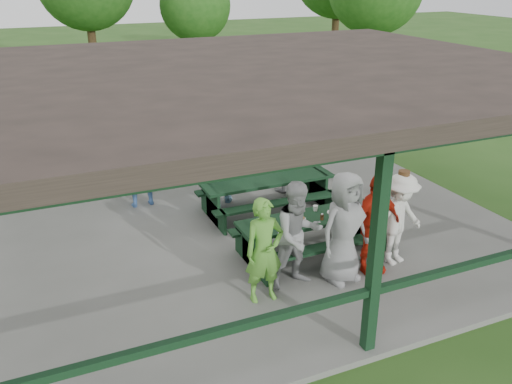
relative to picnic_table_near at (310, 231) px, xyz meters
name	(u,v)px	position (x,y,z in m)	size (l,w,h in m)	color
ground	(256,237)	(-0.53, 1.20, -0.58)	(90.00, 90.00, 0.00)	#264D18
concrete_slab	(256,234)	(-0.53, 1.20, -0.53)	(10.00, 8.00, 0.10)	slate
pavilion_structure	(256,75)	(-0.53, 1.20, 2.59)	(10.60, 8.60, 3.24)	black
picnic_table_near	(310,231)	(0.00, 0.00, 0.00)	(2.63, 1.39, 0.75)	black
picnic_table_far	(268,191)	(0.09, 2.00, 0.00)	(2.80, 1.39, 0.75)	black
table_setting	(314,213)	(0.09, 0.04, 0.31)	(2.34, 0.45, 0.10)	white
contestant_green	(264,251)	(-1.33, -0.95, 0.37)	(0.62, 0.40, 1.69)	#5DA937
contestant_grey_left	(298,235)	(-0.67, -0.78, 0.42)	(0.87, 0.68, 1.79)	gray
contestant_grey_mid	(344,228)	(0.08, -0.94, 0.47)	(0.92, 0.60, 1.89)	gray
contestant_red	(374,225)	(0.68, -0.92, 0.40)	(1.03, 0.43, 1.75)	red
contestant_white_fedora	(399,219)	(1.26, -0.84, 0.36)	(1.18, 0.84, 1.71)	white
spectator_lblue	(218,166)	(-0.67, 2.95, 0.36)	(1.55, 0.49, 1.67)	#98CFEB
spectator_blue	(139,162)	(-2.28, 3.42, 0.51)	(0.72, 0.47, 1.97)	#3D629F
spectator_grey	(285,155)	(0.96, 2.92, 0.40)	(0.85, 0.66, 1.75)	#9D9C9F
pickup_truck	(188,94)	(1.02, 10.74, 0.23)	(2.66, 5.77, 1.60)	silver
farm_trailer	(7,124)	(-4.87, 9.76, 0.05)	(3.66, 1.96, 1.27)	#1C519C
tree_mid	(195,6)	(3.37, 16.84, 2.75)	(3.15, 3.15, 4.93)	#302013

